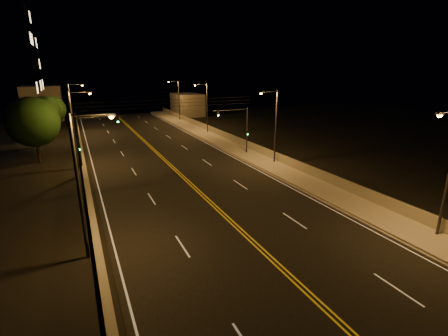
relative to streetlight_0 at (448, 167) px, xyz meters
name	(u,v)px	position (x,y,z in m)	size (l,w,h in m)	color
road	(197,190)	(-11.52, 15.81, -5.15)	(18.00, 120.00, 0.02)	black
sidewalk	(289,174)	(-0.72, 15.81, -5.01)	(3.60, 120.00, 0.30)	gray
curb	(274,177)	(-2.59, 15.81, -5.08)	(0.14, 120.00, 0.15)	gray
parapet_wall	(301,166)	(0.93, 15.81, -4.36)	(0.30, 120.00, 1.00)	gray
jersey_barrier	(90,201)	(-21.12, 15.81, -4.68)	(0.45, 120.00, 0.96)	gray
distant_building_right	(187,105)	(4.98, 67.30, -2.45)	(6.00, 10.00, 5.41)	slate
distant_building_left	(43,103)	(-27.52, 73.42, -1.31)	(8.00, 8.00, 7.69)	slate
parapet_rail	(302,162)	(0.93, 15.81, -3.83)	(0.06, 0.06, 120.00)	black
lane_markings	(197,190)	(-11.52, 15.74, -5.13)	(17.32, 116.00, 0.00)	silver
streetlight_0	(448,167)	(0.00, 0.00, 0.00)	(2.55, 0.28, 8.90)	#2D2D33
streetlight_1	(274,122)	(0.00, 20.25, 0.00)	(2.55, 0.28, 8.90)	#2D2D33
streetlight_2	(206,105)	(0.00, 42.14, 0.00)	(2.55, 0.28, 8.90)	#2D2D33
streetlight_3	(178,98)	(0.00, 58.88, 0.00)	(2.55, 0.28, 8.90)	#2D2D33
streetlight_4	(83,178)	(-21.43, 7.57, 0.00)	(2.55, 0.28, 8.90)	#2D2D33
streetlight_5	(75,125)	(-21.43, 28.34, 0.00)	(2.55, 0.28, 8.90)	#2D2D33
streetlight_6	(73,106)	(-21.43, 50.08, 0.00)	(2.55, 0.28, 8.90)	#2D2D33
traffic_signal_right	(241,126)	(-1.49, 25.90, -1.16)	(5.11, 0.31, 6.36)	#2D2D33
traffic_signal_left	(88,138)	(-20.34, 25.90, -1.16)	(5.11, 0.31, 6.36)	#2D2D33
overhead_wires	(167,103)	(-11.52, 25.31, 2.24)	(22.00, 0.03, 0.83)	black
tree_0	(33,122)	(-25.99, 32.85, -0.03)	(6.01, 6.01, 8.14)	black
tree_1	(30,117)	(-27.34, 43.20, -0.71)	(5.20, 5.20, 7.05)	black
tree_2	(45,111)	(-25.80, 51.03, -0.80)	(5.11, 5.11, 6.92)	black
tree_3	(52,110)	(-24.97, 55.25, -0.98)	(4.90, 4.90, 6.64)	black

